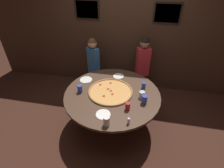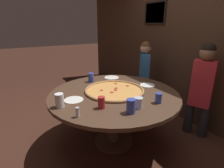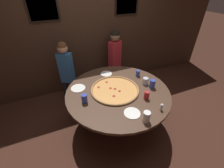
{
  "view_description": "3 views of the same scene",
  "coord_description": "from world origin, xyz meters",
  "px_view_note": "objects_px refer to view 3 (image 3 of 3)",
  "views": [
    {
      "loc": [
        0.45,
        -2.27,
        2.58
      ],
      "look_at": [
        -0.02,
        0.09,
        0.87
      ],
      "focal_mm": 28.0,
      "sensor_mm": 36.0,
      "label": 1
    },
    {
      "loc": [
        1.74,
        -1.07,
        1.56
      ],
      "look_at": [
        -0.04,
        -0.01,
        0.84
      ],
      "focal_mm": 28.0,
      "sensor_mm": 36.0,
      "label": 2
    },
    {
      "loc": [
        -0.81,
        -1.68,
        2.17
      ],
      "look_at": [
        -0.1,
        -0.0,
        0.9
      ],
      "focal_mm": 24.0,
      "sensor_mm": 36.0,
      "label": 3
    }
  ],
  "objects_px": {
    "dining_table": "(118,97)",
    "white_plate_beside_cup": "(78,88)",
    "giant_pizza": "(115,89)",
    "diner_centre_back": "(66,69)",
    "drink_cup_centre_back": "(138,73)",
    "drink_cup_by_shaker": "(147,95)",
    "drink_cup_beside_pizza": "(152,84)",
    "white_plate_near_front": "(106,74)",
    "white_plate_right_side": "(132,113)",
    "drink_cup_near_left": "(84,99)",
    "diner_far_left": "(115,57)",
    "drink_cup_front_edge": "(145,81)",
    "condiment_shaker": "(161,107)",
    "drink_cup_far_left": "(146,117)"
  },
  "relations": [
    {
      "from": "drink_cup_near_left",
      "to": "drink_cup_beside_pizza",
      "type": "bearing_deg",
      "value": -3.99
    },
    {
      "from": "drink_cup_beside_pizza",
      "to": "diner_far_left",
      "type": "xyz_separation_m",
      "value": [
        -0.09,
        1.28,
        -0.05
      ]
    },
    {
      "from": "giant_pizza",
      "to": "drink_cup_near_left",
      "type": "distance_m",
      "value": 0.52
    },
    {
      "from": "drink_cup_beside_pizza",
      "to": "diner_far_left",
      "type": "distance_m",
      "value": 1.28
    },
    {
      "from": "drink_cup_beside_pizza",
      "to": "white_plate_beside_cup",
      "type": "xyz_separation_m",
      "value": [
        -1.1,
        0.44,
        -0.07
      ]
    },
    {
      "from": "dining_table",
      "to": "drink_cup_far_left",
      "type": "distance_m",
      "value": 0.72
    },
    {
      "from": "drink_cup_centre_back",
      "to": "drink_cup_by_shaker",
      "type": "xyz_separation_m",
      "value": [
        -0.21,
        -0.59,
        0.01
      ]
    },
    {
      "from": "white_plate_near_front",
      "to": "drink_cup_by_shaker",
      "type": "bearing_deg",
      "value": -71.95
    },
    {
      "from": "giant_pizza",
      "to": "drink_cup_centre_back",
      "type": "bearing_deg",
      "value": 22.24
    },
    {
      "from": "dining_table",
      "to": "giant_pizza",
      "type": "xyz_separation_m",
      "value": [
        -0.04,
        0.03,
        0.14
      ]
    },
    {
      "from": "drink_cup_near_left",
      "to": "drink_cup_beside_pizza",
      "type": "xyz_separation_m",
      "value": [
        1.08,
        -0.08,
        0.0
      ]
    },
    {
      "from": "drink_cup_beside_pizza",
      "to": "drink_cup_centre_back",
      "type": "height_order",
      "value": "drink_cup_beside_pizza"
    },
    {
      "from": "drink_cup_centre_back",
      "to": "drink_cup_beside_pizza",
      "type": "bearing_deg",
      "value": -85.89
    },
    {
      "from": "drink_cup_front_edge",
      "to": "white_plate_near_front",
      "type": "bearing_deg",
      "value": 130.88
    },
    {
      "from": "diner_centre_back",
      "to": "dining_table",
      "type": "bearing_deg",
      "value": 152.54
    },
    {
      "from": "white_plate_near_front",
      "to": "condiment_shaker",
      "type": "bearing_deg",
      "value": -73.76
    },
    {
      "from": "drink_cup_by_shaker",
      "to": "white_plate_near_front",
      "type": "height_order",
      "value": "drink_cup_by_shaker"
    },
    {
      "from": "drink_cup_near_left",
      "to": "white_plate_right_side",
      "type": "xyz_separation_m",
      "value": [
        0.51,
        -0.45,
        -0.06
      ]
    },
    {
      "from": "dining_table",
      "to": "diner_centre_back",
      "type": "height_order",
      "value": "diner_centre_back"
    },
    {
      "from": "drink_cup_front_edge",
      "to": "diner_centre_back",
      "type": "bearing_deg",
      "value": 136.89
    },
    {
      "from": "drink_cup_beside_pizza",
      "to": "drink_cup_by_shaker",
      "type": "height_order",
      "value": "drink_cup_beside_pizza"
    },
    {
      "from": "dining_table",
      "to": "white_plate_beside_cup",
      "type": "height_order",
      "value": "white_plate_beside_cup"
    },
    {
      "from": "dining_table",
      "to": "diner_centre_back",
      "type": "xyz_separation_m",
      "value": [
        -0.64,
        1.05,
        0.11
      ]
    },
    {
      "from": "drink_cup_front_edge",
      "to": "diner_centre_back",
      "type": "xyz_separation_m",
      "value": [
        -1.13,
        1.06,
        -0.08
      ]
    },
    {
      "from": "drink_cup_front_edge",
      "to": "diner_centre_back",
      "type": "relative_size",
      "value": 0.09
    },
    {
      "from": "dining_table",
      "to": "drink_cup_centre_back",
      "type": "distance_m",
      "value": 0.6
    },
    {
      "from": "giant_pizza",
      "to": "diner_centre_back",
      "type": "xyz_separation_m",
      "value": [
        -0.6,
        1.02,
        -0.03
      ]
    },
    {
      "from": "drink_cup_beside_pizza",
      "to": "diner_far_left",
      "type": "height_order",
      "value": "diner_far_left"
    },
    {
      "from": "diner_far_left",
      "to": "drink_cup_by_shaker",
      "type": "bearing_deg",
      "value": 62.82
    },
    {
      "from": "giant_pizza",
      "to": "drink_cup_beside_pizza",
      "type": "bearing_deg",
      "value": -16.54
    },
    {
      "from": "white_plate_right_side",
      "to": "drink_cup_near_left",
      "type": "bearing_deg",
      "value": 138.71
    },
    {
      "from": "diner_far_left",
      "to": "white_plate_near_front",
      "type": "bearing_deg",
      "value": 32.5
    },
    {
      "from": "drink_cup_beside_pizza",
      "to": "white_plate_near_front",
      "type": "height_order",
      "value": "drink_cup_beside_pizza"
    },
    {
      "from": "drink_cup_front_edge",
      "to": "drink_cup_by_shaker",
      "type": "height_order",
      "value": "drink_cup_by_shaker"
    },
    {
      "from": "drink_cup_near_left",
      "to": "white_plate_right_side",
      "type": "bearing_deg",
      "value": -41.29
    },
    {
      "from": "diner_centre_back",
      "to": "giant_pizza",
      "type": "bearing_deg",
      "value": 151.74
    },
    {
      "from": "drink_cup_centre_back",
      "to": "white_plate_right_side",
      "type": "xyz_separation_m",
      "value": [
        -0.54,
        -0.77,
        -0.05
      ]
    },
    {
      "from": "drink_cup_by_shaker",
      "to": "white_plate_right_side",
      "type": "bearing_deg",
      "value": -151.65
    },
    {
      "from": "drink_cup_centre_back",
      "to": "white_plate_beside_cup",
      "type": "xyz_separation_m",
      "value": [
        -1.07,
        0.05,
        -0.05
      ]
    },
    {
      "from": "drink_cup_front_edge",
      "to": "condiment_shaker",
      "type": "height_order",
      "value": "drink_cup_front_edge"
    },
    {
      "from": "drink_cup_far_left",
      "to": "diner_far_left",
      "type": "distance_m",
      "value": 1.87
    },
    {
      "from": "white_plate_right_side",
      "to": "diner_far_left",
      "type": "xyz_separation_m",
      "value": [
        0.48,
        1.66,
        0.01
      ]
    },
    {
      "from": "drink_cup_far_left",
      "to": "white_plate_beside_cup",
      "type": "relative_size",
      "value": 0.64
    },
    {
      "from": "diner_centre_back",
      "to": "diner_far_left",
      "type": "distance_m",
      "value": 1.09
    },
    {
      "from": "white_plate_near_front",
      "to": "diner_centre_back",
      "type": "distance_m",
      "value": 0.82
    },
    {
      "from": "drink_cup_front_edge",
      "to": "white_plate_beside_cup",
      "type": "height_order",
      "value": "drink_cup_front_edge"
    },
    {
      "from": "drink_cup_beside_pizza",
      "to": "drink_cup_front_edge",
      "type": "relative_size",
      "value": 1.24
    },
    {
      "from": "white_plate_beside_cup",
      "to": "drink_cup_near_left",
      "type": "bearing_deg",
      "value": -87.31
    },
    {
      "from": "white_plate_beside_cup",
      "to": "diner_centre_back",
      "type": "distance_m",
      "value": 0.75
    },
    {
      "from": "drink_cup_beside_pizza",
      "to": "diner_far_left",
      "type": "bearing_deg",
      "value": 93.99
    }
  ]
}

